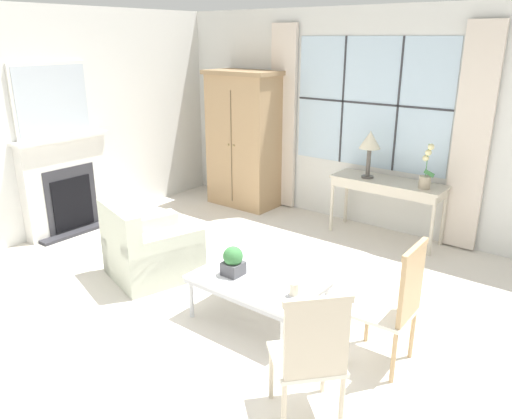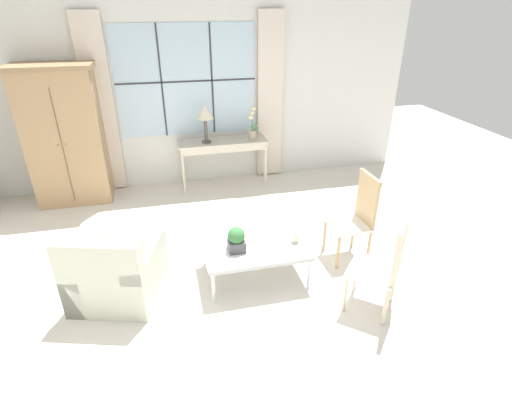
{
  "view_description": "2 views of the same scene",
  "coord_description": "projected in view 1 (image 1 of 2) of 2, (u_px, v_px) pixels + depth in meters",
  "views": [
    {
      "loc": [
        2.82,
        -2.97,
        2.43
      ],
      "look_at": [
        0.19,
        0.39,
        0.95
      ],
      "focal_mm": 35.0,
      "sensor_mm": 36.0,
      "label": 1
    },
    {
      "loc": [
        -0.43,
        -3.34,
        2.72
      ],
      "look_at": [
        0.45,
        0.37,
        0.71
      ],
      "focal_mm": 28.0,
      "sensor_mm": 36.0,
      "label": 2
    }
  ],
  "objects": [
    {
      "name": "potted_plant_small",
      "position": [
        233.0,
        261.0,
        4.42
      ],
      "size": [
        0.18,
        0.18,
        0.27
      ],
      "color": "#4C4C51",
      "rests_on": "coffee_table"
    },
    {
      "name": "armoire",
      "position": [
        244.0,
        139.0,
        7.35
      ],
      "size": [
        1.1,
        0.63,
        1.98
      ],
      "color": "tan",
      "rests_on": "ground_plane"
    },
    {
      "name": "ground_plane",
      "position": [
        214.0,
        312.0,
        4.64
      ],
      "size": [
        14.0,
        14.0,
        0.0
      ],
      "primitive_type": "plane",
      "color": "silver"
    },
    {
      "name": "side_chair_wooden",
      "position": [
        397.0,
        300.0,
        3.72
      ],
      "size": [
        0.45,
        0.45,
        1.03
      ],
      "color": "white",
      "rests_on": "ground_plane"
    },
    {
      "name": "coffee_table",
      "position": [
        258.0,
        282.0,
        4.41
      ],
      "size": [
        1.11,
        0.78,
        0.42
      ],
      "color": "silver",
      "rests_on": "ground_plane"
    },
    {
      "name": "table_lamp",
      "position": [
        370.0,
        142.0,
        6.1
      ],
      "size": [
        0.26,
        0.26,
        0.59
      ],
      "color": "#4C4742",
      "rests_on": "console_table"
    },
    {
      "name": "accent_chair_wooden",
      "position": [
        311.0,
        353.0,
        3.13
      ],
      "size": [
        0.62,
        0.62,
        1.0
      ],
      "color": "white",
      "rests_on": "ground_plane"
    },
    {
      "name": "wall_left",
      "position": [
        68.0,
        122.0,
        6.39
      ],
      "size": [
        0.06,
        7.2,
        2.8
      ],
      "primitive_type": "cube",
      "color": "silver",
      "rests_on": "ground_plane"
    },
    {
      "name": "console_table",
      "position": [
        388.0,
        187.0,
        6.17
      ],
      "size": [
        1.4,
        0.48,
        0.76
      ],
      "color": "beige",
      "rests_on": "ground_plane"
    },
    {
      "name": "fireplace",
      "position": [
        65.0,
        177.0,
        6.39
      ],
      "size": [
        0.34,
        1.23,
        2.15
      ],
      "color": "#2D2D33",
      "rests_on": "ground_plane"
    },
    {
      "name": "pillar_candle",
      "position": [
        294.0,
        290.0,
        4.08
      ],
      "size": [
        0.11,
        0.11,
        0.13
      ],
      "color": "silver",
      "rests_on": "coffee_table"
    },
    {
      "name": "wall_back_windowed",
      "position": [
        369.0,
        121.0,
        6.44
      ],
      "size": [
        7.2,
        0.14,
        2.8
      ],
      "color": "silver",
      "rests_on": "ground_plane"
    },
    {
      "name": "armchair_upholstered",
      "position": [
        150.0,
        252.0,
        5.27
      ],
      "size": [
        1.01,
        1.03,
        0.83
      ],
      "color": "beige",
      "rests_on": "ground_plane"
    },
    {
      "name": "potted_orchid",
      "position": [
        426.0,
        173.0,
        5.76
      ],
      "size": [
        0.17,
        0.13,
        0.53
      ],
      "color": "tan",
      "rests_on": "console_table"
    }
  ]
}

